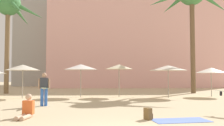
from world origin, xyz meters
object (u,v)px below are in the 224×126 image
(cafe_umbrella_4, at_px, (81,67))
(beach_towel, at_px, (180,120))
(cafe_umbrella_2, at_px, (119,67))
(backpack, at_px, (148,114))
(cafe_umbrella_3, at_px, (23,67))
(palm_tree_far_left, at_px, (8,9))
(cafe_umbrella_1, at_px, (211,70))
(person_near_left, at_px, (27,110))
(cafe_umbrella_0, at_px, (168,68))
(person_mid_left, at_px, (45,88))

(cafe_umbrella_4, bearing_deg, beach_towel, -66.96)
(cafe_umbrella_2, xyz_separation_m, backpack, (0.22, -9.76, -2.07))
(cafe_umbrella_3, relative_size, beach_towel, 1.23)
(palm_tree_far_left, height_order, backpack, palm_tree_far_left)
(cafe_umbrella_1, relative_size, cafe_umbrella_4, 0.92)
(palm_tree_far_left, height_order, cafe_umbrella_1, palm_tree_far_left)
(beach_towel, height_order, backpack, backpack)
(palm_tree_far_left, bearing_deg, cafe_umbrella_4, -31.52)
(palm_tree_far_left, distance_m, person_near_left, 16.31)
(cafe_umbrella_3, xyz_separation_m, person_near_left, (2.74, -8.48, -1.87))
(backpack, height_order, person_near_left, person_near_left)
(palm_tree_far_left, distance_m, backpack, 18.82)
(cafe_umbrella_0, xyz_separation_m, cafe_umbrella_4, (-6.42, 0.72, 0.08))
(cafe_umbrella_3, relative_size, person_near_left, 2.60)
(backpack, height_order, person_mid_left, person_mid_left)
(person_mid_left, bearing_deg, backpack, 40.26)
(cafe_umbrella_2, distance_m, cafe_umbrella_4, 2.89)
(palm_tree_far_left, relative_size, cafe_umbrella_3, 3.84)
(backpack, bearing_deg, cafe_umbrella_3, 105.11)
(cafe_umbrella_2, relative_size, person_near_left, 2.61)
(person_mid_left, bearing_deg, cafe_umbrella_4, 157.39)
(cafe_umbrella_4, height_order, backpack, cafe_umbrella_4)
(palm_tree_far_left, xyz_separation_m, person_near_left, (5.66, -13.35, -7.46))
(cafe_umbrella_2, bearing_deg, backpack, -88.70)
(cafe_umbrella_2, distance_m, beach_towel, 10.35)
(beach_towel, relative_size, backpack, 4.71)
(palm_tree_far_left, relative_size, cafe_umbrella_1, 4.08)
(palm_tree_far_left, xyz_separation_m, person_mid_left, (5.48, -9.53, -6.84))
(cafe_umbrella_4, xyz_separation_m, person_near_left, (-1.36, -9.05, -1.94))
(cafe_umbrella_4, xyz_separation_m, person_mid_left, (-1.54, -5.23, -1.32))
(backpack, bearing_deg, beach_towel, -36.05)
(palm_tree_far_left, relative_size, cafe_umbrella_4, 3.76)
(person_mid_left, bearing_deg, cafe_umbrella_1, 108.06)
(cafe_umbrella_0, height_order, cafe_umbrella_4, cafe_umbrella_4)
(palm_tree_far_left, bearing_deg, cafe_umbrella_3, -59.03)
(palm_tree_far_left, xyz_separation_m, backpack, (10.12, -13.94, -7.57))
(cafe_umbrella_0, distance_m, cafe_umbrella_3, 10.52)
(cafe_umbrella_2, xyz_separation_m, person_near_left, (-4.24, -9.18, -1.96))
(cafe_umbrella_2, relative_size, beach_towel, 1.24)
(cafe_umbrella_4, height_order, person_mid_left, cafe_umbrella_4)
(palm_tree_far_left, height_order, cafe_umbrella_4, palm_tree_far_left)
(cafe_umbrella_1, relative_size, person_mid_left, 0.86)
(cafe_umbrella_0, distance_m, cafe_umbrella_1, 3.62)
(cafe_umbrella_3, distance_m, backpack, 11.75)
(palm_tree_far_left, relative_size, beach_towel, 4.74)
(cafe_umbrella_3, bearing_deg, cafe_umbrella_1, 2.17)
(person_near_left, bearing_deg, backpack, 90.27)
(cafe_umbrella_3, bearing_deg, cafe_umbrella_4, 7.81)
(beach_towel, xyz_separation_m, backpack, (-1.10, 0.25, 0.19))
(cafe_umbrella_0, relative_size, person_mid_left, 1.03)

